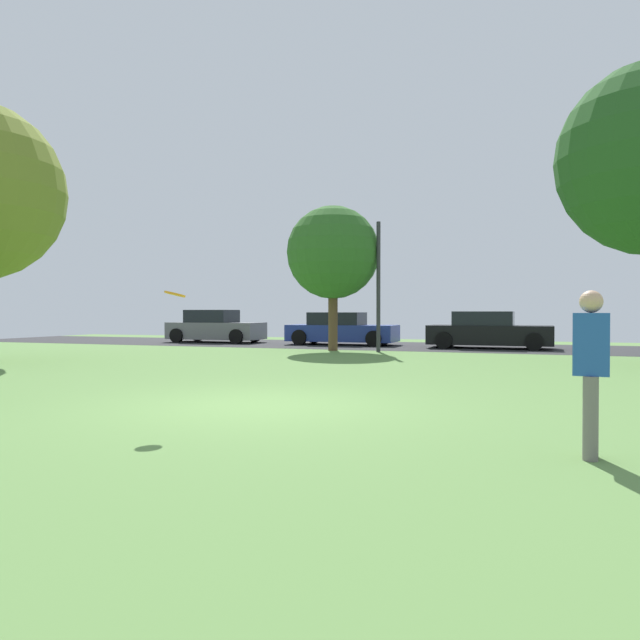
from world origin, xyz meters
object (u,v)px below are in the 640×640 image
Objects in this scene: parked_car_grey at (215,328)px; parked_car_blue at (341,330)px; parked_car_black at (488,331)px; frisbee_disc at (175,294)px; street_lamp_post at (378,287)px; person_thrower at (591,366)px; birch_tree_lone at (333,253)px.

parked_car_grey reaches higher than parked_car_blue.
frisbee_disc is at bearing -98.20° from parked_car_black.
parked_car_blue is at bearing 0.31° from parked_car_grey.
street_lamp_post is (-3.40, -3.43, 1.60)m from parked_car_black.
parked_car_blue is 4.93m from street_lamp_post.
person_thrower is at bearing -67.73° from street_lamp_post.
parked_car_grey is at bearing 156.18° from street_lamp_post.
person_thrower is 4.89m from frisbee_disc.
parked_car_grey is 6.02m from parked_car_blue.
birch_tree_lone is at bearing -76.24° from parked_car_blue.
parked_car_black is 5.09m from street_lamp_post.
parked_car_black is (-2.35, 17.47, -0.23)m from person_thrower.
street_lamp_post is (2.62, -3.84, 1.62)m from parked_car_blue.
parked_car_grey is (-6.92, 3.65, -2.83)m from birch_tree_lone.
birch_tree_lone reaches higher than parked_car_black.
birch_tree_lone is at bearing 100.78° from frisbee_disc.
parked_car_blue is at bearing -61.30° from person_thrower.
birch_tree_lone is 2.13m from street_lamp_post.
birch_tree_lone is 8.31m from parked_car_grey.
birch_tree_lone reaches higher than person_thrower.
frisbee_disc is at bearing -78.59° from parked_car_blue.
person_thrower is at bearing -51.14° from parked_car_grey.
parked_car_grey is at bearing -47.51° from person_thrower.
person_thrower reaches higher than parked_car_blue.
parked_car_black is at bearing 45.27° from street_lamp_post.
parked_car_black is (2.47, 17.16, -0.98)m from frisbee_disc.
person_thrower is at bearing -64.92° from parked_car_blue.
birch_tree_lone reaches higher than street_lamp_post.
parked_car_grey is (-14.38, 17.85, -0.21)m from person_thrower.
birch_tree_lone is 13.73× the size of frisbee_disc.
street_lamp_post is at bearing -5.50° from birch_tree_lone.
parked_car_blue is (6.02, 0.03, -0.04)m from parked_car_grey.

